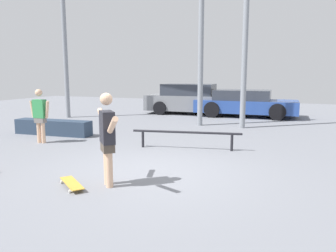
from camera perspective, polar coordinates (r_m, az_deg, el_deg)
The scene contains 9 objects.
ground_plane at distance 6.61m, azimuth -3.48°, elevation -8.07°, with size 36.00×36.00×0.00m, color slate.
skateboarder at distance 5.72m, azimuth -10.53°, elevation -1.59°, with size 1.05×1.10×1.63m.
skateboard at distance 6.01m, azimuth -16.41°, elevation -9.54°, with size 0.79×0.66×0.08m.
grind_box at distance 11.22m, azimuth -19.36°, elevation -0.22°, with size 2.60×0.50×0.48m, color #28384C.
grind_rail at distance 8.54m, azimuth 3.20°, elevation -1.54°, with size 2.81×0.62×0.47m.
canopy_support_left at distance 13.84m, azimuth -7.23°, elevation 17.77°, with size 6.41×0.20×6.64m.
parked_car_grey at distance 16.26m, azimuth 4.11°, elevation 4.64°, with size 4.63×2.21×1.47m.
parked_car_blue at distance 15.57m, azimuth 13.24°, elevation 3.88°, with size 4.63×2.15×1.22m.
bystander at distance 9.91m, azimuth -21.41°, elevation 2.05°, with size 0.65×0.20×1.53m.
Camera 1 is at (2.75, -5.69, 1.94)m, focal length 35.00 mm.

